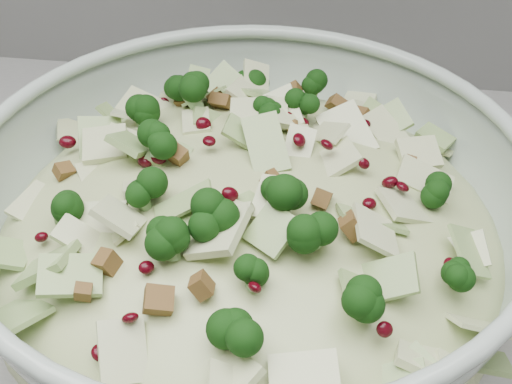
% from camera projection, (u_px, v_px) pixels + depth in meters
% --- Properties ---
extents(mixing_bowl, '(0.51, 0.51, 0.16)m').
position_uv_depth(mixing_bowl, '(249.00, 242.00, 0.51)').
color(mixing_bowl, '#A5B6AB').
rests_on(mixing_bowl, counter).
extents(salad, '(0.49, 0.49, 0.16)m').
position_uv_depth(salad, '(249.00, 216.00, 0.49)').
color(salad, beige).
rests_on(salad, mixing_bowl).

